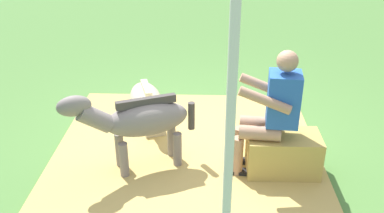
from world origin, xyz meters
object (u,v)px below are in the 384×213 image
pony_standing (138,121)px  tent_pole_left (229,144)px  person_seated (271,109)px  pony_lying (147,103)px  hay_bale (283,154)px

pony_standing → tent_pole_left: size_ratio=0.52×
pony_standing → tent_pole_left: (-0.81, 1.51, 0.67)m
person_seated → pony_lying: person_seated is taller
person_seated → pony_standing: (1.29, -0.02, -0.16)m
person_seated → pony_lying: bearing=-40.7°
pony_lying → tent_pole_left: bearing=108.3°
hay_bale → pony_lying: bearing=-37.8°
pony_standing → person_seated: bearing=179.2°
hay_bale → pony_standing: size_ratio=0.56×
hay_bale → pony_standing: 1.49m
pony_lying → tent_pole_left: (-0.88, 2.66, 1.04)m
tent_pole_left → person_seated: bearing=-107.8°
hay_bale → tent_pole_left: 1.90m
hay_bale → pony_standing: bearing=-1.1°
pony_standing → pony_lying: 1.21m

